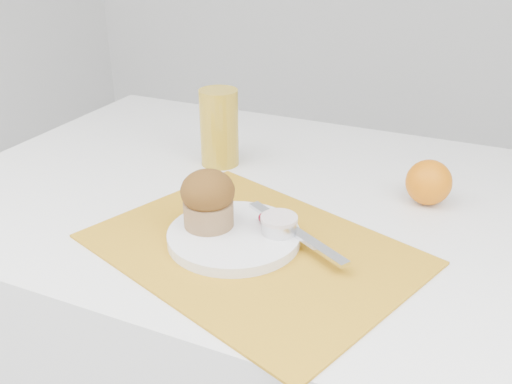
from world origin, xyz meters
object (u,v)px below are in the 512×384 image
at_px(juice_glass, 219,128).
at_px(muffin, 208,199).
at_px(orange, 429,182).
at_px(plate, 234,236).
at_px(table, 275,357).

xyz_separation_m(juice_glass, muffin, (0.12, -0.26, -0.01)).
relative_size(orange, muffin, 0.86).
bearing_deg(muffin, juice_glass, 114.28).
relative_size(plate, juice_glass, 1.33).
relative_size(table, juice_glass, 8.02).
relative_size(plate, orange, 2.59).
height_order(plate, orange, orange).
bearing_deg(plate, muffin, 175.95).
xyz_separation_m(plate, juice_glass, (-0.16, 0.26, 0.06)).
distance_m(plate, orange, 0.35).
height_order(table, muffin, muffin).
bearing_deg(plate, table, 91.04).
xyz_separation_m(plate, orange, (0.24, 0.26, 0.03)).
distance_m(orange, muffin, 0.38).
xyz_separation_m(plate, muffin, (-0.04, 0.00, 0.05)).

